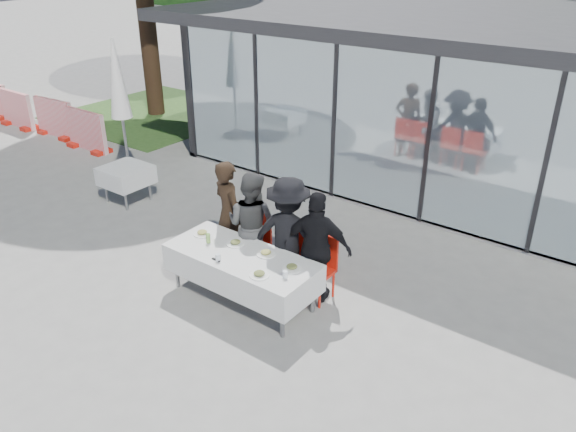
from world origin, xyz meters
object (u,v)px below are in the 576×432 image
object	(u,v)px
diner_chair_a	(234,232)
plate_d	(292,267)
plate_a	(202,233)
plate_extra	(259,274)
diner_d	(317,248)
plate_c	(266,253)
diner_a	(229,214)
diner_b	(252,224)
diner_chair_b	(256,240)
diner_chair_d	(320,264)
folded_eyeglasses	(216,260)
diner_c	(288,235)
dining_table	(242,267)
plate_b	(236,243)
diner_chair_c	(292,253)
spare_table_left	(126,176)
market_umbrella	(118,89)
juice_bottle	(208,238)
construction_barriers	(19,111)

from	to	relation	value
diner_chair_a	plate_d	bearing A→B (deg)	-21.17
plate_a	plate_extra	world-z (taller)	same
diner_d	plate_c	bearing A→B (deg)	21.00
diner_a	diner_b	size ratio (longest dim) A/B	1.04
diner_chair_b	plate_a	world-z (taller)	diner_chair_b
diner_chair_a	plate_d	distance (m)	1.76
diner_chair_d	folded_eyeglasses	size ratio (longest dim) A/B	6.96
diner_c	plate_extra	xyz separation A→B (m)	(0.22, -0.94, -0.12)
dining_table	plate_b	world-z (taller)	plate_b
diner_chair_b	plate_c	xyz separation A→B (m)	(0.64, -0.54, 0.24)
diner_d	plate_b	distance (m)	1.21
diner_chair_c	plate_a	distance (m)	1.39
diner_b	spare_table_left	world-z (taller)	diner_b
diner_chair_d	plate_extra	size ratio (longest dim) A/B	3.62
spare_table_left	market_umbrella	world-z (taller)	market_umbrella
plate_extra	diner_chair_c	bearing A→B (deg)	102.10
diner_chair_a	diner_b	world-z (taller)	diner_b
diner_chair_a	plate_a	world-z (taller)	diner_chair_a
diner_chair_a	diner_chair_b	size ratio (longest dim) A/B	1.00
diner_c	juice_bottle	distance (m)	1.18
diner_a	construction_barriers	world-z (taller)	diner_a
diner_chair_c	folded_eyeglasses	xyz separation A→B (m)	(-0.52, -1.08, 0.22)
plate_extra	construction_barriers	bearing A→B (deg)	165.11
diner_chair_b	diner_d	size ratio (longest dim) A/B	0.58
dining_table	diner_chair_b	distance (m)	0.83
plate_a	folded_eyeglasses	xyz separation A→B (m)	(0.69, -0.43, -0.02)
juice_bottle	plate_c	bearing A→B (deg)	14.39
dining_table	spare_table_left	distance (m)	4.27
diner_d	plate_extra	world-z (taller)	diner_d
diner_chair_a	diner_d	size ratio (longest dim) A/B	0.58
diner_chair_a	plate_a	distance (m)	0.69
diner_b	diner_chair_c	size ratio (longest dim) A/B	1.74
construction_barriers	spare_table_left	bearing A→B (deg)	-12.72
diner_chair_b	plate_b	xyz separation A→B (m)	(0.10, -0.58, 0.24)
plate_d	market_umbrella	bearing A→B (deg)	161.92
diner_chair_d	market_umbrella	distance (m)	6.24
diner_c	diner_chair_d	xyz separation A→B (m)	(0.51, 0.09, -0.35)
plate_extra	spare_table_left	world-z (taller)	plate_extra
diner_chair_c	diner_b	bearing A→B (deg)	-172.77
diner_b	diner_c	bearing A→B (deg)	169.92
folded_eyeglasses	market_umbrella	distance (m)	5.58
dining_table	folded_eyeglasses	distance (m)	0.43
construction_barriers	diner_chair_a	bearing A→B (deg)	-11.21
diner_chair_a	diner_b	bearing A→B (deg)	-10.83
dining_table	plate_b	size ratio (longest dim) A/B	8.39
diner_chair_d	plate_d	size ratio (longest dim) A/B	3.62
plate_d	spare_table_left	world-z (taller)	plate_d
diner_chair_d	market_umbrella	size ratio (longest dim) A/B	0.33
diner_chair_a	diner_chair_b	bearing A→B (deg)	0.00
diner_chair_d	juice_bottle	distance (m)	1.68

